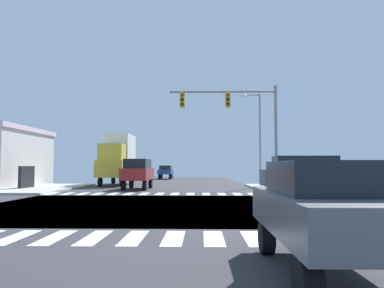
{
  "coord_description": "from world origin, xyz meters",
  "views": [
    {
      "loc": [
        2.94,
        -16.61,
        1.8
      ],
      "look_at": [
        2.34,
        7.52,
        3.24
      ],
      "focal_mm": 34.55,
      "sensor_mm": 36.0,
      "label": 1
    }
  ],
  "objects_px": {
    "sedan_leading_2": "(325,207)",
    "sedan_nearside_1": "(166,171)",
    "box_truck_crossing_1": "(118,158)",
    "suv_farside_1": "(138,171)",
    "traffic_signal_mast": "(235,113)",
    "street_lamp": "(257,131)",
    "suv_queued_2": "(305,174)"
  },
  "relations": [
    {
      "from": "box_truck_crossing_1",
      "to": "suv_queued_2",
      "type": "xyz_separation_m",
      "value": [
        13.54,
        -14.95,
        -1.17
      ]
    },
    {
      "from": "sedan_nearside_1",
      "to": "traffic_signal_mast",
      "type": "bearing_deg",
      "value": 105.06
    },
    {
      "from": "traffic_signal_mast",
      "to": "sedan_leading_2",
      "type": "xyz_separation_m",
      "value": [
        -0.22,
        -18.13,
        -4.17
      ]
    },
    {
      "from": "street_lamp",
      "to": "suv_farside_1",
      "type": "xyz_separation_m",
      "value": [
        -9.83,
        -3.48,
        -3.45
      ]
    },
    {
      "from": "sedan_nearside_1",
      "to": "suv_queued_2",
      "type": "distance_m",
      "value": 32.83
    },
    {
      "from": "box_truck_crossing_1",
      "to": "sedan_nearside_1",
      "type": "bearing_deg",
      "value": -100.53
    },
    {
      "from": "traffic_signal_mast",
      "to": "street_lamp",
      "type": "bearing_deg",
      "value": 71.47
    },
    {
      "from": "box_truck_crossing_1",
      "to": "suv_queued_2",
      "type": "distance_m",
      "value": 20.2
    },
    {
      "from": "box_truck_crossing_1",
      "to": "suv_queued_2",
      "type": "bearing_deg",
      "value": 132.16
    },
    {
      "from": "traffic_signal_mast",
      "to": "street_lamp",
      "type": "xyz_separation_m",
      "value": [
        2.61,
        7.8,
        -0.45
      ]
    },
    {
      "from": "traffic_signal_mast",
      "to": "street_lamp",
      "type": "relative_size",
      "value": 0.88
    },
    {
      "from": "sedan_nearside_1",
      "to": "street_lamp",
      "type": "bearing_deg",
      "value": 117.32
    },
    {
      "from": "street_lamp",
      "to": "box_truck_crossing_1",
      "type": "xyz_separation_m",
      "value": [
        -12.83,
        2.89,
        -2.28
      ]
    },
    {
      "from": "box_truck_crossing_1",
      "to": "street_lamp",
      "type": "bearing_deg",
      "value": 167.3
    },
    {
      "from": "traffic_signal_mast",
      "to": "suv_farside_1",
      "type": "bearing_deg",
      "value": 149.12
    },
    {
      "from": "suv_queued_2",
      "to": "sedan_leading_2",
      "type": "xyz_separation_m",
      "value": [
        -3.54,
        -13.87,
        -0.28
      ]
    },
    {
      "from": "traffic_signal_mast",
      "to": "suv_farside_1",
      "type": "height_order",
      "value": "traffic_signal_mast"
    },
    {
      "from": "sedan_leading_2",
      "to": "sedan_nearside_1",
      "type": "bearing_deg",
      "value": 98.85
    },
    {
      "from": "street_lamp",
      "to": "box_truck_crossing_1",
      "type": "height_order",
      "value": "street_lamp"
    },
    {
      "from": "suv_farside_1",
      "to": "sedan_leading_2",
      "type": "height_order",
      "value": "suv_farside_1"
    },
    {
      "from": "sedan_nearside_1",
      "to": "box_truck_crossing_1",
      "type": "distance_m",
      "value": 16.48
    },
    {
      "from": "suv_farside_1",
      "to": "sedan_leading_2",
      "type": "distance_m",
      "value": 23.51
    },
    {
      "from": "street_lamp",
      "to": "sedan_leading_2",
      "type": "relative_size",
      "value": 1.89
    },
    {
      "from": "sedan_nearside_1",
      "to": "suv_farside_1",
      "type": "bearing_deg",
      "value": 90.0
    },
    {
      "from": "street_lamp",
      "to": "sedan_leading_2",
      "type": "height_order",
      "value": "street_lamp"
    },
    {
      "from": "street_lamp",
      "to": "suv_farside_1",
      "type": "relative_size",
      "value": 1.76
    },
    {
      "from": "sedan_leading_2",
      "to": "street_lamp",
      "type": "bearing_deg",
      "value": 83.76
    },
    {
      "from": "sedan_nearside_1",
      "to": "box_truck_crossing_1",
      "type": "height_order",
      "value": "box_truck_crossing_1"
    },
    {
      "from": "suv_queued_2",
      "to": "sedan_leading_2",
      "type": "height_order",
      "value": "suv_queued_2"
    },
    {
      "from": "suv_farside_1",
      "to": "sedan_nearside_1",
      "type": "bearing_deg",
      "value": -90.0
    },
    {
      "from": "suv_queued_2",
      "to": "street_lamp",
      "type": "bearing_deg",
      "value": -176.66
    },
    {
      "from": "box_truck_crossing_1",
      "to": "traffic_signal_mast",
      "type": "bearing_deg",
      "value": 133.71
    }
  ]
}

